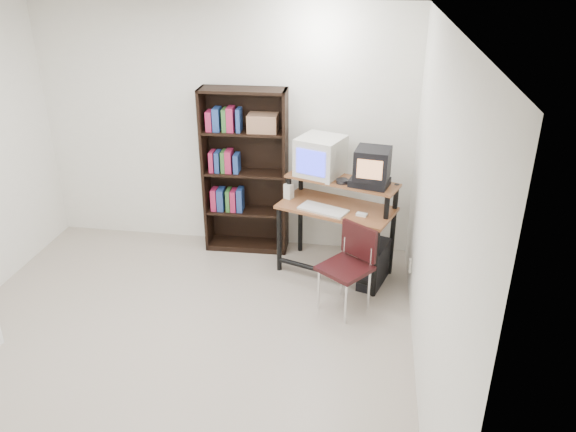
# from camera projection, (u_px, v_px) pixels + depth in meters

# --- Properties ---
(floor) EXTENTS (4.00, 4.00, 0.01)m
(floor) POSITION_uv_depth(u_px,v_px,m) (172.00, 347.00, 4.71)
(floor) COLOR #B2A493
(floor) RESTS_ON ground
(ceiling) EXTENTS (4.00, 4.00, 0.01)m
(ceiling) POSITION_uv_depth(u_px,v_px,m) (136.00, 21.00, 3.60)
(ceiling) COLOR white
(ceiling) RESTS_ON back_wall
(back_wall) EXTENTS (4.00, 0.01, 2.60)m
(back_wall) POSITION_uv_depth(u_px,v_px,m) (224.00, 129.00, 5.94)
(back_wall) COLOR white
(back_wall) RESTS_ON floor
(right_wall) EXTENTS (0.01, 4.00, 2.60)m
(right_wall) POSITION_uv_depth(u_px,v_px,m) (433.00, 224.00, 3.88)
(right_wall) COLOR white
(right_wall) RESTS_ON floor
(computer_desk) EXTENTS (1.23, 0.90, 0.98)m
(computer_desk) POSITION_uv_depth(u_px,v_px,m) (337.00, 211.00, 5.55)
(computer_desk) COLOR brown
(computer_desk) RESTS_ON floor
(crt_monitor) EXTENTS (0.53, 0.53, 0.39)m
(crt_monitor) POSITION_uv_depth(u_px,v_px,m) (320.00, 156.00, 5.56)
(crt_monitor) COLOR beige
(crt_monitor) RESTS_ON computer_desk
(vcr) EXTENTS (0.41, 0.34, 0.08)m
(vcr) POSITION_uv_depth(u_px,v_px,m) (369.00, 183.00, 5.35)
(vcr) COLOR black
(vcr) RESTS_ON computer_desk
(crt_tv) EXTENTS (0.36, 0.36, 0.30)m
(crt_tv) POSITION_uv_depth(u_px,v_px,m) (373.00, 164.00, 5.26)
(crt_tv) COLOR black
(crt_tv) RESTS_ON vcr
(cd_spindle) EXTENTS (0.16, 0.16, 0.05)m
(cd_spindle) POSITION_uv_depth(u_px,v_px,m) (342.00, 182.00, 5.41)
(cd_spindle) COLOR #26262B
(cd_spindle) RESTS_ON computer_desk
(keyboard) EXTENTS (0.51, 0.38, 0.03)m
(keyboard) POSITION_uv_depth(u_px,v_px,m) (323.00, 210.00, 5.43)
(keyboard) COLOR beige
(keyboard) RESTS_ON computer_desk
(mousepad) EXTENTS (0.25, 0.22, 0.01)m
(mousepad) POSITION_uv_depth(u_px,v_px,m) (361.00, 217.00, 5.32)
(mousepad) COLOR black
(mousepad) RESTS_ON computer_desk
(mouse) EXTENTS (0.11, 0.09, 0.03)m
(mouse) POSITION_uv_depth(u_px,v_px,m) (362.00, 215.00, 5.32)
(mouse) COLOR white
(mouse) RESTS_ON mousepad
(desk_speaker) EXTENTS (0.11, 0.10, 0.17)m
(desk_speaker) POSITION_uv_depth(u_px,v_px,m) (289.00, 192.00, 5.67)
(desk_speaker) COLOR beige
(desk_speaker) RESTS_ON computer_desk
(pc_tower) EXTENTS (0.32, 0.49, 0.42)m
(pc_tower) POSITION_uv_depth(u_px,v_px,m) (374.00, 264.00, 5.54)
(pc_tower) COLOR black
(pc_tower) RESTS_ON floor
(school_chair) EXTENTS (0.56, 0.56, 0.80)m
(school_chair) POSITION_uv_depth(u_px,v_px,m) (350.00, 260.00, 5.05)
(school_chair) COLOR black
(school_chair) RESTS_ON floor
(bookshelf) EXTENTS (0.90, 0.32, 1.78)m
(bookshelf) POSITION_uv_depth(u_px,v_px,m) (245.00, 170.00, 5.94)
(bookshelf) COLOR black
(bookshelf) RESTS_ON floor
(wall_outlet) EXTENTS (0.02, 0.08, 0.12)m
(wall_outlet) POSITION_uv_depth(u_px,v_px,m) (410.00, 265.00, 5.34)
(wall_outlet) COLOR beige
(wall_outlet) RESTS_ON right_wall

